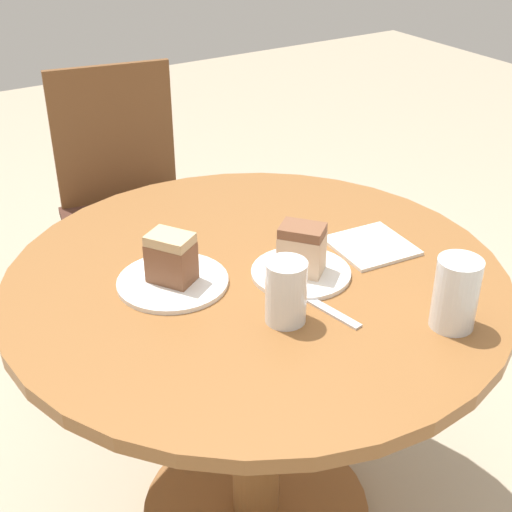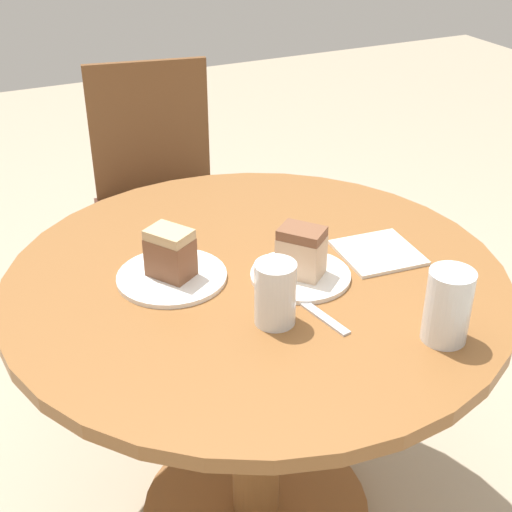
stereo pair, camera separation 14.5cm
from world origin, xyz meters
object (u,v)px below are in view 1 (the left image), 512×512
(glass_water, at_px, (455,298))
(chair, at_px, (129,210))
(plate_far, at_px, (173,282))
(cake_slice_far, at_px, (171,258))
(cake_slice_near, at_px, (302,249))
(glass_lemonade, at_px, (286,296))
(plate_near, at_px, (301,273))

(glass_water, bearing_deg, chair, 95.93)
(plate_far, bearing_deg, glass_water, -47.11)
(chair, distance_m, cake_slice_far, 0.93)
(cake_slice_near, distance_m, cake_slice_far, 0.26)
(plate_far, relative_size, cake_slice_near, 2.06)
(cake_slice_near, xyz_separation_m, glass_water, (0.13, -0.29, -0.00))
(glass_lemonade, height_order, glass_water, glass_water)
(chair, distance_m, glass_water, 1.29)
(glass_water, bearing_deg, glass_lemonade, 144.84)
(chair, distance_m, cake_slice_near, 1.00)
(cake_slice_far, distance_m, glass_lemonade, 0.25)
(cake_slice_near, relative_size, cake_slice_far, 1.01)
(glass_lemonade, bearing_deg, plate_near, 44.79)
(glass_water, bearing_deg, cake_slice_far, 132.89)
(plate_far, bearing_deg, chair, 74.03)
(plate_near, distance_m, plate_far, 0.26)
(glass_lemonade, bearing_deg, cake_slice_near, 44.79)
(chair, distance_m, glass_lemonade, 1.12)
(plate_far, relative_size, glass_lemonade, 1.82)
(plate_near, bearing_deg, cake_slice_near, -90.00)
(chair, bearing_deg, glass_lemonade, -85.55)
(cake_slice_near, xyz_separation_m, cake_slice_far, (-0.24, 0.11, -0.00))
(plate_near, xyz_separation_m, cake_slice_near, (0.00, -0.00, 0.06))
(plate_near, relative_size, glass_lemonade, 1.66)
(cake_slice_near, height_order, cake_slice_far, same)
(plate_far, xyz_separation_m, cake_slice_far, (0.00, -0.00, 0.06))
(plate_near, relative_size, glass_water, 1.49)
(glass_lemonade, xyz_separation_m, glass_water, (0.25, -0.18, 0.01))
(glass_water, bearing_deg, cake_slice_near, 114.37)
(plate_far, distance_m, glass_water, 0.55)
(plate_near, relative_size, plate_far, 0.91)
(chair, height_order, cake_slice_near, chair)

